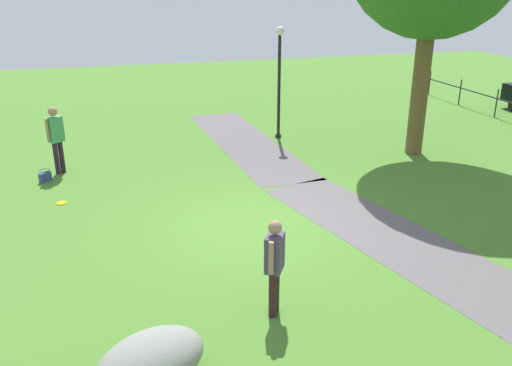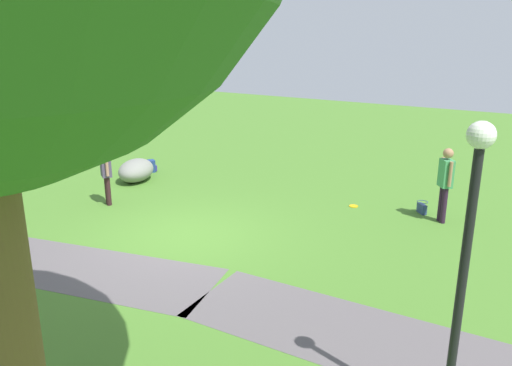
% 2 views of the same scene
% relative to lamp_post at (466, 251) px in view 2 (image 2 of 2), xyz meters
% --- Properties ---
extents(ground_plane, '(48.00, 48.00, 0.00)m').
position_rel_lamp_post_xyz_m(ground_plane, '(6.23, -2.69, -2.19)').
color(ground_plane, '#477829').
extents(footpath_segment_near, '(8.09, 2.28, 0.01)m').
position_rel_lamp_post_xyz_m(footpath_segment_near, '(0.23, -1.19, -2.19)').
color(footpath_segment_near, '#5B5456').
rests_on(footpath_segment_near, ground).
extents(footpath_segment_mid, '(8.21, 3.72, 0.01)m').
position_rel_lamp_post_xyz_m(footpath_segment_mid, '(8.10, 0.00, -2.19)').
color(footpath_segment_mid, '#5B5456').
rests_on(footpath_segment_mid, ground).
extents(lamp_post, '(0.28, 0.28, 3.55)m').
position_rel_lamp_post_xyz_m(lamp_post, '(0.00, 0.00, 0.00)').
color(lamp_post, black).
rests_on(lamp_post, ground).
extents(lawn_boulder, '(1.49, 1.75, 0.68)m').
position_rel_lamp_post_xyz_m(lawn_boulder, '(10.44, -5.21, -1.85)').
color(lawn_boulder, gray).
rests_on(lawn_boulder, ground).
extents(woman_with_handbag, '(0.41, 0.43, 1.82)m').
position_rel_lamp_post_xyz_m(woman_with_handbag, '(1.67, -6.75, -1.13)').
color(woman_with_handbag, '#2B172D').
rests_on(woman_with_handbag, ground).
extents(man_near_boulder, '(0.46, 0.39, 1.59)m').
position_rel_lamp_post_xyz_m(man_near_boulder, '(9.42, -3.23, -1.28)').
color(man_near_boulder, '#311A1D').
rests_on(man_near_boulder, ground).
extents(handbag_on_grass, '(0.38, 0.38, 0.31)m').
position_rel_lamp_post_xyz_m(handbag_on_grass, '(2.23, -7.10, -2.05)').
color(handbag_on_grass, navy).
rests_on(handbag_on_grass, ground).
extents(backpack_by_boulder, '(0.34, 0.34, 0.40)m').
position_rel_lamp_post_xyz_m(backpack_by_boulder, '(10.80, -6.25, -2.00)').
color(backpack_by_boulder, navy).
rests_on(backpack_by_boulder, ground).
extents(frisbee_on_grass, '(0.23, 0.23, 0.02)m').
position_rel_lamp_post_xyz_m(frisbee_on_grass, '(3.87, -6.63, -2.18)').
color(frisbee_on_grass, '#E3A90C').
rests_on(frisbee_on_grass, ground).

